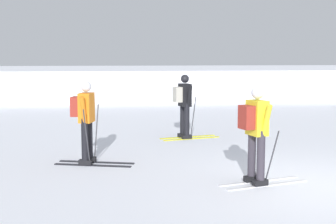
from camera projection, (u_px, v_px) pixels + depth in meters
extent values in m
plane|color=white|center=(317.00, 185.00, 8.25)|extent=(120.00, 120.00, 0.00)
cube|color=white|center=(179.00, 81.00, 26.58)|extent=(80.00, 9.96, 1.48)
cube|color=silver|center=(258.00, 181.00, 8.46)|extent=(1.56, 0.55, 0.02)
cube|color=silver|center=(268.00, 185.00, 8.20)|extent=(1.56, 0.55, 0.02)
cube|color=black|center=(251.00, 179.00, 8.39)|extent=(0.28, 0.19, 0.10)
cube|color=black|center=(260.00, 183.00, 8.13)|extent=(0.28, 0.19, 0.10)
cylinder|color=#38333D|center=(252.00, 152.00, 8.33)|extent=(0.14, 0.14, 0.85)
cylinder|color=#38333D|center=(261.00, 155.00, 8.08)|extent=(0.14, 0.14, 0.85)
cube|color=yellow|center=(257.00, 118.00, 8.13)|extent=(0.34, 0.43, 0.60)
cylinder|color=yellow|center=(250.00, 117.00, 8.37)|extent=(0.16, 0.27, 0.55)
cylinder|color=yellow|center=(266.00, 120.00, 7.91)|extent=(0.16, 0.27, 0.55)
sphere|color=silver|center=(258.00, 93.00, 8.08)|extent=(0.22, 0.22, 0.22)
cylinder|color=#38383D|center=(252.00, 152.00, 8.53)|extent=(0.14, 0.39, 1.02)
cylinder|color=#38383D|center=(271.00, 159.00, 7.97)|extent=(0.14, 0.39, 1.02)
cube|color=maroon|center=(247.00, 117.00, 8.05)|extent=(0.25, 0.32, 0.40)
cube|color=black|center=(97.00, 162.00, 9.92)|extent=(1.57, 0.49, 0.02)
cube|color=black|center=(93.00, 165.00, 9.64)|extent=(1.57, 0.49, 0.02)
cube|color=black|center=(90.00, 159.00, 9.93)|extent=(0.28, 0.18, 0.10)
cube|color=black|center=(85.00, 162.00, 9.66)|extent=(0.28, 0.18, 0.10)
cylinder|color=black|center=(89.00, 137.00, 9.88)|extent=(0.14, 0.14, 0.85)
cylinder|color=black|center=(85.00, 139.00, 9.60)|extent=(0.14, 0.14, 0.85)
cube|color=orange|center=(86.00, 108.00, 9.66)|extent=(0.33, 0.43, 0.60)
cylinder|color=orange|center=(91.00, 107.00, 9.91)|extent=(0.15, 0.27, 0.55)
cylinder|color=orange|center=(83.00, 110.00, 9.42)|extent=(0.15, 0.27, 0.55)
sphere|color=silver|center=(86.00, 87.00, 9.61)|extent=(0.22, 0.22, 0.22)
cylinder|color=#38383D|center=(96.00, 133.00, 10.03)|extent=(0.12, 0.37, 1.20)
cylinder|color=#38383D|center=(87.00, 138.00, 9.41)|extent=(0.12, 0.37, 1.20)
cube|color=maroon|center=(76.00, 106.00, 9.69)|extent=(0.25, 0.32, 0.40)
cube|color=gold|center=(188.00, 137.00, 12.93)|extent=(1.57, 0.51, 0.02)
cube|color=gold|center=(192.00, 139.00, 12.67)|extent=(1.57, 0.51, 0.02)
cube|color=black|center=(183.00, 135.00, 12.87)|extent=(0.28, 0.18, 0.10)
cube|color=black|center=(187.00, 137.00, 12.61)|extent=(0.28, 0.18, 0.10)
cylinder|color=black|center=(183.00, 118.00, 12.81)|extent=(0.14, 0.14, 0.85)
cylinder|color=black|center=(187.00, 119.00, 12.55)|extent=(0.14, 0.14, 0.85)
cube|color=black|center=(185.00, 95.00, 12.61)|extent=(0.33, 0.43, 0.60)
cylinder|color=black|center=(182.00, 95.00, 12.85)|extent=(0.15, 0.27, 0.55)
cylinder|color=black|center=(189.00, 96.00, 12.38)|extent=(0.15, 0.27, 0.55)
sphere|color=black|center=(185.00, 79.00, 12.56)|extent=(0.22, 0.22, 0.22)
cylinder|color=#38383D|center=(183.00, 115.00, 13.01)|extent=(0.12, 0.35, 1.17)
cylinder|color=#38383D|center=(193.00, 118.00, 12.42)|extent=(0.12, 0.35, 1.17)
cube|color=#B7B2A3|center=(178.00, 95.00, 12.53)|extent=(0.25, 0.32, 0.40)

